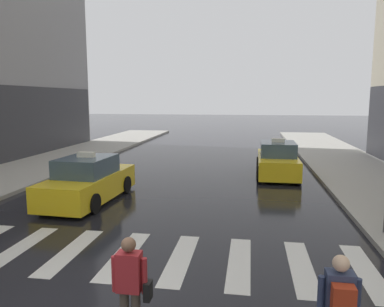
# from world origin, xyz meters

# --- Properties ---
(crosswalk_markings) EXTENTS (11.30, 2.80, 0.01)m
(crosswalk_markings) POSITION_xyz_m (-0.00, 3.00, 0.00)
(crosswalk_markings) COLOR silver
(crosswalk_markings) RESTS_ON ground
(taxi_lead) EXTENTS (2.10, 4.62, 1.80)m
(taxi_lead) POSITION_xyz_m (-2.81, 7.26, 0.72)
(taxi_lead) COLOR yellow
(taxi_lead) RESTS_ON ground
(taxi_second) EXTENTS (1.96, 4.56, 1.80)m
(taxi_second) POSITION_xyz_m (4.19, 12.91, 0.72)
(taxi_second) COLOR yellow
(taxi_second) RESTS_ON ground
(pedestrian_with_backpack) EXTENTS (0.55, 0.43, 1.65)m
(pedestrian_with_backpack) POSITION_xyz_m (4.08, -0.20, 0.97)
(pedestrian_with_backpack) COLOR black
(pedestrian_with_backpack) RESTS_ON ground
(pedestrian_with_handbag) EXTENTS (0.61, 0.24, 1.65)m
(pedestrian_with_handbag) POSITION_xyz_m (1.16, 0.01, 0.93)
(pedestrian_with_handbag) COLOR #473D33
(pedestrian_with_handbag) RESTS_ON ground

